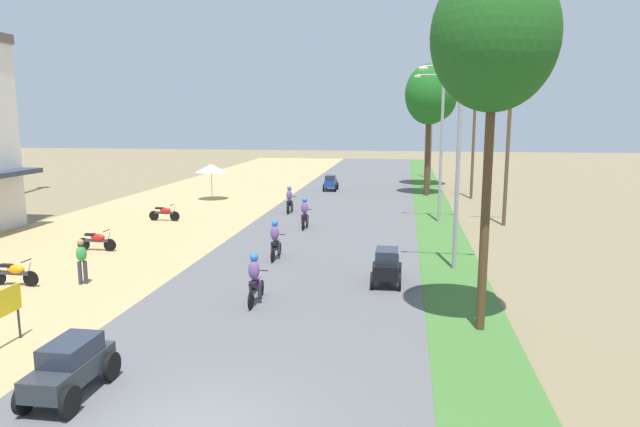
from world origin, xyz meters
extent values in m
cylinder|color=black|center=(-8.98, 8.17, 0.34)|extent=(0.56, 0.06, 0.56)
cube|color=#333338|center=(-9.60, 8.17, 0.52)|extent=(1.12, 0.12, 0.12)
ellipsoid|color=orange|center=(-9.52, 8.17, 0.66)|extent=(0.64, 0.28, 0.32)
cube|color=black|center=(-9.88, 8.17, 0.78)|extent=(0.44, 0.20, 0.10)
cylinder|color=#A5A8AD|center=(-9.04, 8.17, 0.61)|extent=(0.26, 0.05, 0.68)
cylinder|color=black|center=(-9.10, 8.17, 0.98)|extent=(0.04, 0.54, 0.04)
cylinder|color=black|center=(-8.92, 13.49, 0.34)|extent=(0.56, 0.06, 0.56)
cylinder|color=black|center=(-10.16, 13.49, 0.34)|extent=(0.56, 0.06, 0.56)
cube|color=#333338|center=(-9.54, 13.49, 0.52)|extent=(1.12, 0.12, 0.12)
ellipsoid|color=red|center=(-9.46, 13.49, 0.66)|extent=(0.64, 0.28, 0.32)
cube|color=black|center=(-9.82, 13.49, 0.78)|extent=(0.44, 0.20, 0.10)
cylinder|color=#A5A8AD|center=(-8.98, 13.49, 0.61)|extent=(0.26, 0.05, 0.68)
cylinder|color=black|center=(-9.04, 13.49, 0.98)|extent=(0.04, 0.54, 0.04)
cylinder|color=black|center=(-8.98, 20.85, 0.34)|extent=(0.56, 0.06, 0.56)
cylinder|color=black|center=(-10.22, 20.85, 0.34)|extent=(0.56, 0.06, 0.56)
cube|color=#333338|center=(-9.60, 20.85, 0.52)|extent=(1.12, 0.12, 0.12)
ellipsoid|color=red|center=(-9.52, 20.85, 0.66)|extent=(0.64, 0.28, 0.32)
cube|color=black|center=(-9.88, 20.85, 0.78)|extent=(0.44, 0.20, 0.10)
cylinder|color=#A5A8AD|center=(-9.04, 20.85, 0.61)|extent=(0.26, 0.05, 0.68)
cylinder|color=black|center=(-9.10, 20.85, 0.98)|extent=(0.04, 0.54, 0.04)
cylinder|color=#262628|center=(-6.29, 3.87, 0.46)|extent=(0.06, 0.06, 0.80)
cube|color=yellow|center=(-6.29, 3.37, 1.21)|extent=(0.04, 1.30, 0.70)
cylinder|color=#99999E|center=(-9.66, 29.20, 1.11)|extent=(0.05, 0.05, 2.10)
cone|color=white|center=(-9.66, 29.20, 2.31)|extent=(2.20, 2.20, 0.55)
cylinder|color=#33333D|center=(-7.28, 8.79, 0.47)|extent=(0.14, 0.14, 0.82)
cylinder|color=#33333D|center=(-7.43, 8.68, 0.47)|extent=(0.14, 0.14, 0.82)
ellipsoid|color=#338C3F|center=(-7.36, 8.73, 1.16)|extent=(0.43, 0.41, 0.56)
sphere|color=#9E7556|center=(-7.36, 8.73, 1.57)|extent=(0.22, 0.22, 0.22)
cylinder|color=#4C351E|center=(5.98, 6.35, 3.47)|extent=(0.25, 0.25, 6.82)
ellipsoid|color=#1C521A|center=(5.98, 6.35, 7.94)|extent=(3.26, 3.26, 3.86)
cylinder|color=#4C351E|center=(5.51, 33.81, 3.18)|extent=(0.39, 0.39, 6.24)
ellipsoid|color=#1B5E1C|center=(5.51, 33.81, 7.51)|extent=(3.56, 3.56, 4.40)
cylinder|color=#4C351E|center=(5.91, 39.97, 3.15)|extent=(0.29, 0.29, 6.19)
ellipsoid|color=#1C5C18|center=(5.91, 39.97, 7.33)|extent=(4.15, 4.15, 3.93)
cylinder|color=gray|center=(5.80, 12.74, 3.98)|extent=(0.16, 0.16, 7.83)
cylinder|color=gray|center=(5.10, 12.74, 7.74)|extent=(1.40, 0.08, 0.08)
ellipsoid|color=silver|center=(4.40, 12.74, 7.67)|extent=(0.36, 0.20, 0.14)
cylinder|color=gray|center=(6.50, 12.74, 7.74)|extent=(1.40, 0.08, 0.08)
ellipsoid|color=silver|center=(7.20, 12.74, 7.67)|extent=(0.36, 0.20, 0.14)
cylinder|color=gray|center=(5.80, 22.89, 4.17)|extent=(0.16, 0.16, 8.22)
cylinder|color=gray|center=(5.10, 22.89, 8.13)|extent=(1.40, 0.08, 0.08)
ellipsoid|color=silver|center=(4.40, 22.89, 8.06)|extent=(0.36, 0.20, 0.14)
cylinder|color=gray|center=(6.50, 22.89, 8.13)|extent=(1.40, 0.08, 0.08)
ellipsoid|color=silver|center=(7.20, 22.89, 8.06)|extent=(0.36, 0.20, 0.14)
cylinder|color=gray|center=(5.80, 36.79, 3.79)|extent=(0.16, 0.16, 7.46)
cylinder|color=gray|center=(5.10, 36.79, 7.37)|extent=(1.40, 0.08, 0.08)
ellipsoid|color=silver|center=(4.40, 36.79, 7.30)|extent=(0.36, 0.20, 0.14)
cylinder|color=gray|center=(6.50, 36.79, 7.37)|extent=(1.40, 0.08, 0.08)
ellipsoid|color=silver|center=(7.20, 36.79, 7.30)|extent=(0.36, 0.20, 0.14)
cylinder|color=gray|center=(5.80, 46.60, 4.12)|extent=(0.16, 0.16, 8.11)
cylinder|color=gray|center=(5.10, 46.60, 8.02)|extent=(1.40, 0.08, 0.08)
ellipsoid|color=silver|center=(4.40, 46.60, 7.95)|extent=(0.36, 0.20, 0.14)
cylinder|color=gray|center=(6.50, 46.60, 8.02)|extent=(1.40, 0.08, 0.08)
ellipsoid|color=silver|center=(7.20, 46.60, 7.95)|extent=(0.36, 0.20, 0.14)
cylinder|color=brown|center=(8.68, 32.91, 4.17)|extent=(0.20, 0.20, 8.33)
cube|color=#473323|center=(8.68, 32.91, 7.83)|extent=(1.80, 0.10, 0.10)
cylinder|color=brown|center=(9.28, 22.53, 4.41)|extent=(0.20, 0.20, 8.82)
cube|color=#473323|center=(9.28, 22.53, 8.32)|extent=(1.80, 0.10, 0.10)
cube|color=#282D33|center=(-3.07, 1.08, 0.65)|extent=(0.88, 2.25, 0.44)
cube|color=#232B38|center=(-3.07, 1.18, 1.07)|extent=(0.81, 1.30, 0.40)
cylinder|color=black|center=(-3.57, 1.89, 0.40)|extent=(0.11, 0.64, 0.64)
cylinder|color=black|center=(-2.58, 1.89, 0.40)|extent=(0.11, 0.64, 0.64)
cylinder|color=black|center=(-3.57, 0.27, 0.40)|extent=(0.11, 0.64, 0.64)
cylinder|color=black|center=(-2.58, 0.27, 0.40)|extent=(0.11, 0.64, 0.64)
cube|color=black|center=(3.26, 10.29, 0.66)|extent=(0.84, 1.95, 0.50)
cube|color=#232B38|center=(3.26, 10.34, 1.11)|extent=(0.77, 1.10, 0.40)
cylinder|color=black|center=(3.73, 9.59, 0.38)|extent=(0.10, 0.60, 0.60)
cylinder|color=black|center=(2.79, 9.59, 0.38)|extent=(0.10, 0.60, 0.60)
cylinder|color=black|center=(3.73, 10.99, 0.38)|extent=(0.10, 0.60, 0.60)
cylinder|color=black|center=(2.79, 10.99, 0.38)|extent=(0.10, 0.60, 0.60)
cube|color=navy|center=(-1.94, 35.31, 0.66)|extent=(0.84, 1.95, 0.50)
cube|color=#232B38|center=(-1.94, 35.26, 1.11)|extent=(0.77, 1.10, 0.40)
cylinder|color=black|center=(-2.41, 36.02, 0.38)|extent=(0.10, 0.60, 0.60)
cylinder|color=black|center=(-1.47, 36.02, 0.38)|extent=(0.10, 0.60, 0.60)
cylinder|color=black|center=(-2.41, 34.61, 0.38)|extent=(0.10, 0.60, 0.60)
cylinder|color=black|center=(-1.47, 34.61, 0.38)|extent=(0.10, 0.60, 0.60)
cylinder|color=black|center=(-0.76, 8.20, 0.36)|extent=(0.06, 0.56, 0.56)
cylinder|color=black|center=(-0.76, 6.96, 0.36)|extent=(0.06, 0.56, 0.56)
cube|color=#333338|center=(-0.76, 7.58, 0.54)|extent=(0.12, 1.12, 0.12)
ellipsoid|color=#8C1E8C|center=(-0.76, 7.66, 0.68)|extent=(0.28, 0.64, 0.32)
cube|color=black|center=(-0.76, 7.30, 0.80)|extent=(0.20, 0.44, 0.10)
cylinder|color=#A5A8AD|center=(-0.76, 8.14, 0.63)|extent=(0.05, 0.26, 0.68)
cylinder|color=black|center=(-0.76, 8.08, 1.00)|extent=(0.54, 0.04, 0.04)
ellipsoid|color=#724C8C|center=(-0.76, 7.38, 1.20)|extent=(0.36, 0.28, 0.64)
sphere|color=blue|center=(-0.76, 7.42, 1.60)|extent=(0.28, 0.28, 0.28)
cylinder|color=#2D2D38|center=(-0.90, 7.48, 0.56)|extent=(0.12, 0.12, 0.48)
cylinder|color=#2D2D38|center=(-0.62, 7.48, 0.56)|extent=(0.12, 0.12, 0.48)
cylinder|color=black|center=(-1.39, 13.84, 0.36)|extent=(0.06, 0.56, 0.56)
cylinder|color=black|center=(-1.39, 12.60, 0.36)|extent=(0.06, 0.56, 0.56)
cube|color=#333338|center=(-1.39, 13.22, 0.54)|extent=(0.12, 1.12, 0.12)
ellipsoid|color=black|center=(-1.39, 13.30, 0.68)|extent=(0.28, 0.64, 0.32)
cube|color=black|center=(-1.39, 12.94, 0.80)|extent=(0.20, 0.44, 0.10)
cylinder|color=#A5A8AD|center=(-1.39, 13.78, 0.63)|extent=(0.05, 0.26, 0.68)
cylinder|color=black|center=(-1.39, 13.72, 1.00)|extent=(0.54, 0.04, 0.04)
ellipsoid|color=#724C8C|center=(-1.39, 13.02, 1.20)|extent=(0.36, 0.28, 0.64)
sphere|color=blue|center=(-1.39, 13.06, 1.60)|extent=(0.28, 0.28, 0.28)
cylinder|color=#2D2D38|center=(-1.53, 13.12, 0.56)|extent=(0.12, 0.12, 0.48)
cylinder|color=#2D2D38|center=(-1.25, 13.12, 0.56)|extent=(0.12, 0.12, 0.48)
cylinder|color=black|center=(-1.31, 20.43, 0.36)|extent=(0.06, 0.56, 0.56)
cylinder|color=black|center=(-1.31, 19.19, 0.36)|extent=(0.06, 0.56, 0.56)
cube|color=#333338|center=(-1.31, 19.81, 0.54)|extent=(0.12, 1.12, 0.12)
ellipsoid|color=#8C1E8C|center=(-1.31, 19.89, 0.68)|extent=(0.28, 0.64, 0.32)
cube|color=black|center=(-1.31, 19.53, 0.80)|extent=(0.20, 0.44, 0.10)
cylinder|color=#A5A8AD|center=(-1.31, 20.37, 0.63)|extent=(0.05, 0.26, 0.68)
cylinder|color=black|center=(-1.31, 20.31, 1.00)|extent=(0.54, 0.04, 0.04)
ellipsoid|color=#724C8C|center=(-1.31, 19.61, 1.20)|extent=(0.36, 0.28, 0.64)
sphere|color=blue|center=(-1.31, 19.65, 1.60)|extent=(0.28, 0.28, 0.28)
cylinder|color=#2D2D38|center=(-1.45, 19.71, 0.56)|extent=(0.12, 0.12, 0.48)
cylinder|color=#2D2D38|center=(-1.17, 19.71, 0.56)|extent=(0.12, 0.12, 0.48)
cylinder|color=black|center=(-3.08, 25.15, 0.36)|extent=(0.06, 0.56, 0.56)
cylinder|color=black|center=(-3.08, 23.91, 0.36)|extent=(0.06, 0.56, 0.56)
cube|color=#333338|center=(-3.08, 24.53, 0.54)|extent=(0.12, 1.12, 0.12)
ellipsoid|color=black|center=(-3.08, 24.61, 0.68)|extent=(0.28, 0.64, 0.32)
cube|color=black|center=(-3.08, 24.25, 0.80)|extent=(0.20, 0.44, 0.10)
cylinder|color=#A5A8AD|center=(-3.08, 25.09, 0.63)|extent=(0.05, 0.26, 0.68)
cylinder|color=black|center=(-3.08, 25.03, 1.00)|extent=(0.54, 0.04, 0.04)
ellipsoid|color=#724C8C|center=(-3.08, 24.33, 1.20)|extent=(0.36, 0.28, 0.64)
sphere|color=blue|center=(-3.08, 24.37, 1.60)|extent=(0.28, 0.28, 0.28)
cylinder|color=#2D2D38|center=(-3.22, 24.43, 0.56)|extent=(0.12, 0.12, 0.48)
cylinder|color=#2D2D38|center=(-2.94, 24.43, 0.56)|extent=(0.12, 0.12, 0.48)
camera|label=1|loc=(3.77, -9.24, 5.92)|focal=31.91mm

